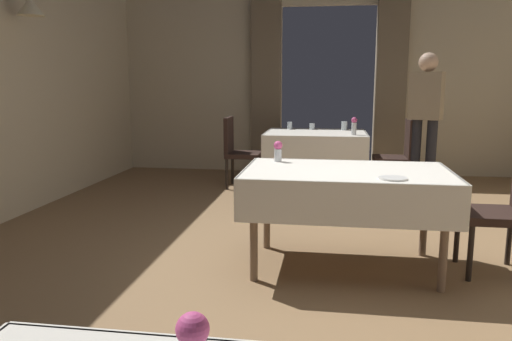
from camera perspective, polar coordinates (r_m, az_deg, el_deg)
name	(u,v)px	position (r m, az deg, el deg)	size (l,w,h in m)	color
ground	(317,272)	(3.77, 7.08, -11.48)	(10.08, 10.08, 0.00)	olive
wall_back	(328,73)	(7.68, 8.25, 11.04)	(6.40, 0.27, 3.00)	beige
dining_table_mid	(346,182)	(3.71, 10.36, -1.36)	(1.51, 0.95, 0.75)	#7A604C
dining_table_far	(316,139)	(6.45, 6.90, 3.59)	(1.29, 1.04, 0.75)	#7A604C
chair_mid_right	(506,205)	(3.99, 26.86, -3.55)	(0.44, 0.44, 0.93)	black
chair_far_right	(398,153)	(6.40, 16.08, 1.95)	(0.44, 0.44, 0.93)	black
chair_far_left	(238,149)	(6.56, -2.14, 2.53)	(0.44, 0.44, 0.93)	black
flower_vase_mid	(278,150)	(4.00, 2.55, 2.32)	(0.07, 0.07, 0.17)	silver
plate_mid_b	(393,178)	(3.40, 15.48, -0.86)	(0.19, 0.19, 0.01)	white
flower_vase_far	(354,125)	(6.15, 11.22, 5.12)	(0.07, 0.07, 0.21)	silver
glass_far_b	(344,126)	(6.75, 10.12, 5.10)	(0.08, 0.08, 0.12)	silver
glass_far_c	(290,125)	(6.79, 3.91, 5.19)	(0.07, 0.07, 0.10)	silver
glass_far_d	(312,126)	(6.78, 6.47, 5.07)	(0.07, 0.07, 0.08)	silver
person_waiter_by_doorway	(425,113)	(6.17, 18.92, 6.26)	(0.42, 0.34, 1.72)	black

